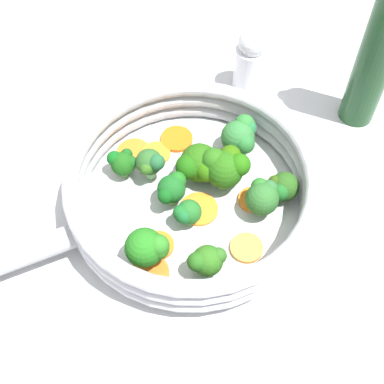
{
  "coord_description": "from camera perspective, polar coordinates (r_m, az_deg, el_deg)",
  "views": [
    {
      "loc": [
        -0.16,
        -0.31,
        0.55
      ],
      "look_at": [
        0.0,
        0.0,
        0.03
      ],
      "focal_mm": 50.0,
      "sensor_mm": 36.0,
      "label": 1
    }
  ],
  "objects": [
    {
      "name": "skillet_rivet_left",
      "position": [
        0.63,
        -11.64,
        -2.32
      ],
      "size": [
        0.01,
        0.01,
        0.01
      ],
      "primitive_type": "sphere",
      "color": "#B2B2BB",
      "rests_on": "skillet"
    },
    {
      "name": "oil_bottle",
      "position": [
        0.7,
        19.35,
        14.1
      ],
      "size": [
        0.05,
        0.05,
        0.27
      ],
      "color": "#193D1E",
      "rests_on": "ground_plane"
    },
    {
      "name": "carrot_slice_5",
      "position": [
        0.59,
        -4.47,
        -8.61
      ],
      "size": [
        0.04,
        0.04,
        0.01
      ],
      "primitive_type": "cylinder",
      "rotation": [
        0.0,
        0.0,
        4.67
      ],
      "color": "orange",
      "rests_on": "skillet"
    },
    {
      "name": "skillet_rim_wall",
      "position": [
        0.61,
        0.0,
        0.69
      ],
      "size": [
        0.29,
        0.29,
        0.06
      ],
      "color": "#B0AEB9",
      "rests_on": "skillet"
    },
    {
      "name": "carrot_slice_6",
      "position": [
        0.6,
        5.84,
        -5.96
      ],
      "size": [
        0.05,
        0.05,
        0.01
      ],
      "primitive_type": "cylinder",
      "rotation": [
        0.0,
        0.0,
        2.66
      ],
      "color": "orange",
      "rests_on": "skillet"
    },
    {
      "name": "ground_plane",
      "position": [
        0.65,
        0.0,
        -1.48
      ],
      "size": [
        4.0,
        4.0,
        0.0
      ],
      "primitive_type": "plane",
      "color": "#BABABC"
    },
    {
      "name": "carrot_slice_7",
      "position": [
        0.6,
        -3.65,
        -5.71
      ],
      "size": [
        0.04,
        0.04,
        0.0
      ],
      "primitive_type": "cylinder",
      "rotation": [
        0.0,
        0.0,
        2.93
      ],
      "color": "orange",
      "rests_on": "skillet"
    },
    {
      "name": "carrot_slice_3",
      "position": [
        0.64,
        6.44,
        -0.82
      ],
      "size": [
        0.04,
        0.04,
        0.01
      ],
      "primitive_type": "cylinder",
      "rotation": [
        0.0,
        0.0,
        0.26
      ],
      "color": "orange",
      "rests_on": "skillet"
    },
    {
      "name": "broccoli_floret_1",
      "position": [
        0.63,
        0.71,
        2.94
      ],
      "size": [
        0.05,
        0.05,
        0.05
      ],
      "color": "#5E874A",
      "rests_on": "skillet"
    },
    {
      "name": "broccoli_floret_9",
      "position": [
        0.63,
        9.68,
        0.5
      ],
      "size": [
        0.04,
        0.03,
        0.04
      ],
      "color": "#6DA45B",
      "rests_on": "skillet"
    },
    {
      "name": "salt_shaker",
      "position": [
        0.75,
        6.29,
        13.8
      ],
      "size": [
        0.04,
        0.04,
        0.1
      ],
      "color": "white",
      "rests_on": "ground_plane"
    },
    {
      "name": "skillet",
      "position": [
        0.64,
        0.0,
        -1.12
      ],
      "size": [
        0.27,
        0.27,
        0.02
      ],
      "primitive_type": "cylinder",
      "color": "#B2B5B7",
      "rests_on": "ground_plane"
    },
    {
      "name": "carrot_slice_4",
      "position": [
        0.67,
        -3.81,
        4.15
      ],
      "size": [
        0.05,
        0.05,
        0.0
      ],
      "primitive_type": "cylinder",
      "rotation": [
        0.0,
        0.0,
        5.6
      ],
      "color": "orange",
      "rests_on": "skillet"
    },
    {
      "name": "broccoli_floret_8",
      "position": [
        0.57,
        -4.71,
        -5.93
      ],
      "size": [
        0.05,
        0.04,
        0.05
      ],
      "color": "#6A9145",
      "rests_on": "skillet"
    },
    {
      "name": "carrot_slice_1",
      "position": [
        0.68,
        -6.21,
        4.22
      ],
      "size": [
        0.05,
        0.05,
        0.0
      ],
      "primitive_type": "cylinder",
      "rotation": [
        0.0,
        0.0,
        3.19
      ],
      "color": "orange",
      "rests_on": "skillet"
    },
    {
      "name": "carrot_slice_2",
      "position": [
        0.69,
        -1.64,
        5.67
      ],
      "size": [
        0.05,
        0.05,
        0.01
      ],
      "primitive_type": "cylinder",
      "rotation": [
        0.0,
        0.0,
        5.88
      ],
      "color": "#DD5F11",
      "rests_on": "skillet"
    },
    {
      "name": "broccoli_floret_7",
      "position": [
        0.57,
        1.59,
        -7.31
      ],
      "size": [
        0.04,
        0.03,
        0.04
      ],
      "color": "#678953",
      "rests_on": "skillet"
    },
    {
      "name": "broccoli_floret_2",
      "position": [
        0.66,
        5.21,
        6.06
      ],
      "size": [
        0.05,
        0.05,
        0.05
      ],
      "color": "#71A35A",
      "rests_on": "skillet"
    },
    {
      "name": "broccoli_floret_10",
      "position": [
        0.64,
        -7.41,
        3.15
      ],
      "size": [
        0.03,
        0.03,
        0.04
      ],
      "color": "#679247",
      "rests_on": "skillet"
    },
    {
      "name": "broccoli_floret_5",
      "position": [
        0.6,
        -0.59,
        -2.29
      ],
      "size": [
        0.03,
        0.03,
        0.04
      ],
      "color": "#7BAB66",
      "rests_on": "skillet"
    },
    {
      "name": "carrot_slice_0",
      "position": [
        0.63,
        0.87,
        -1.77
      ],
      "size": [
        0.06,
        0.06,
        0.0
      ],
      "primitive_type": "cylinder",
      "rotation": [
        0.0,
        0.0,
        3.43
      ],
      "color": "orange",
      "rests_on": "skillet"
    },
    {
      "name": "broccoli_floret_6",
      "position": [
        0.62,
        3.6,
        2.71
      ],
      "size": [
        0.05,
        0.05,
        0.06
      ],
      "color": "#72A556",
      "rests_on": "skillet"
    },
    {
      "name": "broccoli_floret_0",
      "position": [
        0.61,
        7.53,
        -0.49
      ],
      "size": [
        0.04,
        0.04,
        0.05
      ],
      "color": "#7FB567",
      "rests_on": "skillet"
    },
    {
      "name": "broccoli_floret_4",
      "position": [
        0.61,
        -2.19,
        0.38
      ],
      "size": [
        0.04,
        0.03,
        0.04
      ],
      "color": "#6E9851",
      "rests_on": "skillet"
    },
    {
      "name": "skillet_rivet_right",
      "position": [
        0.6,
        -10.02,
        -6.69
      ],
      "size": [
        0.01,
        0.01,
        0.01
      ],
      "primitive_type": "sphere",
      "color": "#B1B1BA",
      "rests_on": "skillet"
    },
    {
      "name": "broccoli_floret_3",
      "position": [
        0.63,
        -4.49,
        3.09
      ],
      "size": [
        0.03,
        0.04,
        0.05
      ],
      "color": "#7BB46F",
      "rests_on": "skillet"
    }
  ]
}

